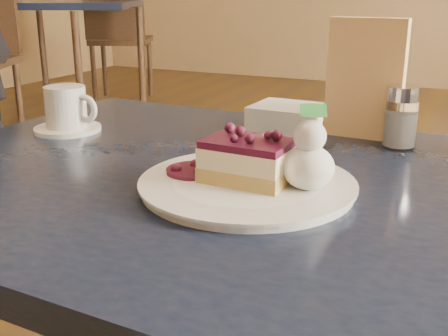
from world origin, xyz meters
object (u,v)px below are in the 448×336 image
at_px(bg_table_far_left, 63,108).
at_px(coffee_set, 67,112).
at_px(cheesecake_slice, 248,161).
at_px(main_table, 260,228).
at_px(dessert_plate, 247,185).

bearing_deg(bg_table_far_left, coffee_set, -72.99).
bearing_deg(cheesecake_slice, coffee_set, 163.14).
height_order(coffee_set, bg_table_far_left, bg_table_far_left).
bearing_deg(main_table, bg_table_far_left, 137.94).
distance_m(main_table, dessert_plate, 0.09).
bearing_deg(cheesecake_slice, dessert_plate, -177.49).
relative_size(cheesecake_slice, coffee_set, 0.89).
bearing_deg(bg_table_far_left, cheesecake_slice, -69.59).
relative_size(main_table, dessert_plate, 4.15).
distance_m(dessert_plate, bg_table_far_left, 3.59).
height_order(main_table, bg_table_far_left, bg_table_far_left).
xyz_separation_m(coffee_set, bg_table_far_left, (-2.09, 2.36, -0.64)).
height_order(dessert_plate, coffee_set, coffee_set).
height_order(cheesecake_slice, bg_table_far_left, bg_table_far_left).
bearing_deg(coffee_set, bg_table_far_left, 131.49).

